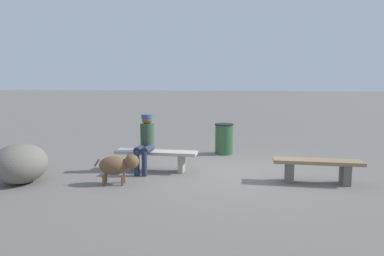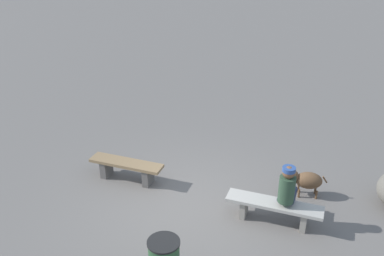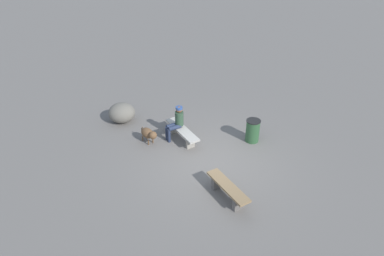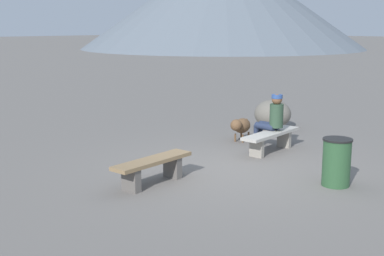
% 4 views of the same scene
% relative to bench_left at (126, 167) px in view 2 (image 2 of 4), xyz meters
% --- Properties ---
extents(ground, '(210.00, 210.00, 0.06)m').
position_rel_bench_left_xyz_m(ground, '(1.68, -0.37, -0.34)').
color(ground, slate).
extents(bench_left, '(1.64, 0.54, 0.44)m').
position_rel_bench_left_xyz_m(bench_left, '(0.00, 0.00, 0.00)').
color(bench_left, '#605B56').
rests_on(bench_left, ground).
extents(bench_right, '(1.79, 0.56, 0.44)m').
position_rel_bench_left_xyz_m(bench_right, '(3.25, -0.03, 0.02)').
color(bench_right, gray).
rests_on(bench_right, ground).
extents(seated_person, '(0.35, 0.66, 1.23)m').
position_rel_bench_left_xyz_m(seated_person, '(3.43, 0.10, 0.39)').
color(seated_person, '#2D4733').
rests_on(seated_person, ground).
extents(dog, '(0.81, 0.48, 0.56)m').
position_rel_bench_left_xyz_m(dog, '(3.56, 1.08, 0.06)').
color(dog, brown).
rests_on(dog, ground).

